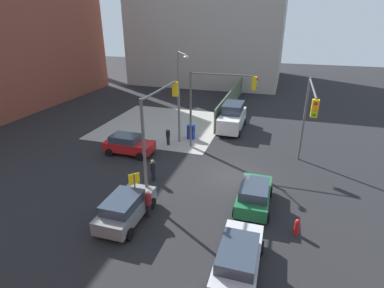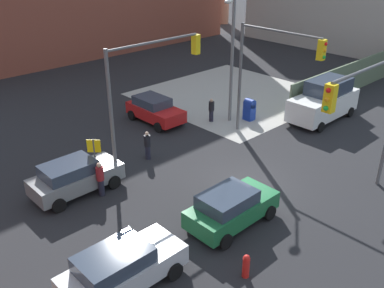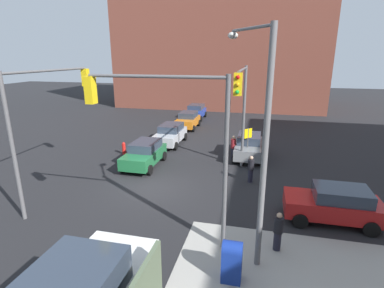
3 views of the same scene
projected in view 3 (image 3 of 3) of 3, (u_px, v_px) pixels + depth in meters
ground_plane at (154, 187)px, 16.72m from camera, size 120.00×120.00×0.00m
building_brick_west at (223, 34)px, 43.89m from camera, size 16.00×28.00×20.10m
traffic_signal_nw_corner at (242, 101)px, 16.55m from camera, size 5.73×0.36×6.50m
traffic_signal_se_corner at (47, 107)px, 14.46m from camera, size 6.26×0.36×6.50m
traffic_signal_ne_corner at (169, 127)px, 10.67m from camera, size 0.36×5.43×6.50m
street_lamp_corner at (259, 133)px, 9.58m from camera, size 2.37×1.63×8.00m
warning_sign_two_way at (248, 139)px, 20.23m from camera, size 0.48×0.48×2.40m
mailbox_blue at (232, 260)px, 9.61m from camera, size 0.56×0.64×1.43m
fire_hydrant at (124, 148)px, 22.18m from camera, size 0.26×0.26×0.94m
hatchback_silver at (170, 134)px, 24.73m from camera, size 4.30×2.02×1.62m
sedan_orange at (188, 120)px, 30.15m from camera, size 3.82×2.02×1.62m
hatchback_blue at (196, 112)px, 34.67m from camera, size 3.88×2.02×1.62m
coupe_red at (334, 204)px, 13.08m from camera, size 2.02×4.03×1.62m
hatchback_green at (145, 154)px, 19.79m from camera, size 4.06×2.02×1.62m
hatchback_gray at (249, 146)px, 21.50m from camera, size 4.20×2.02×1.62m
pedestrian_crossing at (251, 169)px, 17.20m from camera, size 0.36×0.36×1.60m
pedestrian_waiting at (233, 147)px, 21.04m from camera, size 0.36×0.36×1.70m
pedestrian_walking_north at (278, 231)px, 11.13m from camera, size 0.36×0.36×1.55m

